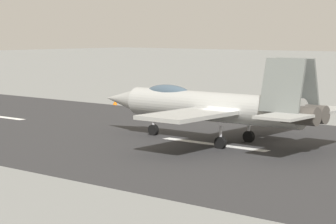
# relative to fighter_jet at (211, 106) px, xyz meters

# --- Properties ---
(ground_plane) EXTENTS (400.00, 400.00, 0.00)m
(ground_plane) POSITION_rel_fighter_jet_xyz_m (-1.60, 0.55, -2.42)
(ground_plane) COLOR gray
(runway_strip) EXTENTS (240.00, 26.00, 0.02)m
(runway_strip) POSITION_rel_fighter_jet_xyz_m (-1.62, 0.55, -2.41)
(runway_strip) COLOR #2E2D2F
(runway_strip) RESTS_ON ground
(fighter_jet) EXTENTS (17.33, 13.62, 5.61)m
(fighter_jet) POSITION_rel_fighter_jet_xyz_m (0.00, 0.00, 0.00)
(fighter_jet) COLOR #A0A19D
(fighter_jet) RESTS_ON ground
(crew_person) EXTENTS (0.60, 0.48, 1.58)m
(crew_person) POSITION_rel_fighter_jet_xyz_m (11.39, -10.68, -1.63)
(crew_person) COLOR #1E2338
(crew_person) RESTS_ON ground
(marker_cone_mid) EXTENTS (0.44, 0.44, 0.55)m
(marker_cone_mid) POSITION_rel_fighter_jet_xyz_m (8.39, -12.73, -2.14)
(marker_cone_mid) COLOR orange
(marker_cone_mid) RESTS_ON ground
(marker_cone_far) EXTENTS (0.44, 0.44, 0.55)m
(marker_cone_far) POSITION_rel_fighter_jet_xyz_m (21.11, -12.73, -2.14)
(marker_cone_far) COLOR orange
(marker_cone_far) RESTS_ON ground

